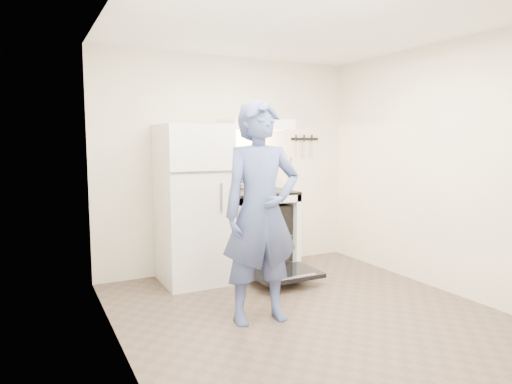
# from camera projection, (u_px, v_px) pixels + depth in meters

# --- Properties ---
(floor) EXTENTS (3.60, 3.60, 0.00)m
(floor) POSITION_uv_depth(u_px,v_px,m) (313.00, 317.00, 3.98)
(floor) COLOR brown
(floor) RESTS_ON ground
(back_wall) EXTENTS (3.20, 0.02, 2.50)m
(back_wall) POSITION_uv_depth(u_px,v_px,m) (229.00, 164.00, 5.43)
(back_wall) COLOR beige
(back_wall) RESTS_ON ground
(refrigerator) EXTENTS (0.70, 0.70, 1.70)m
(refrigerator) POSITION_uv_depth(u_px,v_px,m) (193.00, 204.00, 4.91)
(refrigerator) COLOR silver
(refrigerator) RESTS_ON floor
(stove_body) EXTENTS (0.76, 0.65, 0.92)m
(stove_body) POSITION_uv_depth(u_px,v_px,m) (259.00, 232.00, 5.34)
(stove_body) COLOR silver
(stove_body) RESTS_ON floor
(cooktop) EXTENTS (0.76, 0.65, 0.03)m
(cooktop) POSITION_uv_depth(u_px,v_px,m) (259.00, 192.00, 5.28)
(cooktop) COLOR black
(cooktop) RESTS_ON stove_body
(backsplash) EXTENTS (0.76, 0.07, 0.20)m
(backsplash) POSITION_uv_depth(u_px,v_px,m) (248.00, 180.00, 5.52)
(backsplash) COLOR silver
(backsplash) RESTS_ON cooktop
(oven_door) EXTENTS (0.70, 0.54, 0.04)m
(oven_door) POSITION_uv_depth(u_px,v_px,m) (285.00, 273.00, 4.85)
(oven_door) COLOR black
(oven_door) RESTS_ON floor
(oven_rack) EXTENTS (0.60, 0.52, 0.01)m
(oven_rack) POSITION_uv_depth(u_px,v_px,m) (259.00, 234.00, 5.34)
(oven_rack) COLOR slate
(oven_rack) RESTS_ON stove_body
(range_hood) EXTENTS (0.76, 0.50, 0.12)m
(range_hood) POSITION_uv_depth(u_px,v_px,m) (256.00, 125.00, 5.26)
(range_hood) COLOR silver
(range_hood) RESTS_ON back_wall
(knife_strip) EXTENTS (0.40, 0.02, 0.03)m
(knife_strip) POSITION_uv_depth(u_px,v_px,m) (305.00, 139.00, 5.85)
(knife_strip) COLOR black
(knife_strip) RESTS_ON back_wall
(pizza_stone) EXTENTS (0.30, 0.30, 0.02)m
(pizza_stone) POSITION_uv_depth(u_px,v_px,m) (256.00, 235.00, 5.22)
(pizza_stone) COLOR #8D714D
(pizza_stone) RESTS_ON oven_rack
(tea_kettle) EXTENTS (0.22, 0.19, 0.27)m
(tea_kettle) POSITION_uv_depth(u_px,v_px,m) (240.00, 178.00, 5.36)
(tea_kettle) COLOR silver
(tea_kettle) RESTS_ON cooktop
(utensil_jar) EXTENTS (0.10, 0.10, 0.13)m
(utensil_jar) POSITION_uv_depth(u_px,v_px,m) (289.00, 184.00, 5.15)
(utensil_jar) COLOR silver
(utensil_jar) RESTS_ON cooktop
(person) EXTENTS (0.71, 0.50, 1.86)m
(person) POSITION_uv_depth(u_px,v_px,m) (261.00, 213.00, 3.82)
(person) COLOR navy
(person) RESTS_ON floor
(dutch_oven) EXTENTS (0.34, 0.27, 0.22)m
(dutch_oven) POSITION_uv_depth(u_px,v_px,m) (262.00, 202.00, 4.27)
(dutch_oven) COLOR red
(dutch_oven) RESTS_ON person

